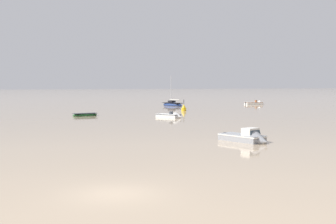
# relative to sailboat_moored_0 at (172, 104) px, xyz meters

# --- Properties ---
(ground_plane) EXTENTS (800.00, 800.00, 0.00)m
(ground_plane) POSITION_rel_sailboat_moored_0_xyz_m (-31.34, -78.62, -0.31)
(ground_plane) COLOR tan
(sailboat_moored_0) EXTENTS (3.87, 6.76, 7.23)m
(sailboat_moored_0) POSITION_rel_sailboat_moored_0_xyz_m (0.00, 0.00, 0.00)
(sailboat_moored_0) COLOR navy
(sailboat_moored_0) RESTS_ON ground
(rowboat_moored_2) EXTENTS (4.22, 2.15, 0.64)m
(rowboat_moored_2) POSITION_rel_sailboat_moored_0_xyz_m (-24.39, -26.70, -0.14)
(rowboat_moored_2) COLOR #23602D
(rowboat_moored_2) RESTS_ON ground
(motorboat_moored_0) EXTENTS (3.26, 5.22, 1.88)m
(motorboat_moored_0) POSITION_rel_sailboat_moored_0_xyz_m (-16.18, -64.00, -0.03)
(motorboat_moored_0) COLOR gray
(motorboat_moored_0) RESTS_ON ground
(motorboat_moored_1) EXTENTS (4.95, 2.04, 1.65)m
(motorboat_moored_1) POSITION_rel_sailboat_moored_0_xyz_m (21.58, -0.62, -0.09)
(motorboat_moored_1) COLOR white
(motorboat_moored_1) RESTS_ON ground
(motorboat_moored_3) EXTENTS (3.60, 4.40, 1.47)m
(motorboat_moored_3) POSITION_rel_sailboat_moored_0_xyz_m (-12.72, -34.70, -0.11)
(motorboat_moored_3) COLOR white
(motorboat_moored_3) RESTS_ON ground
(channel_buoy) EXTENTS (0.90, 0.90, 2.30)m
(channel_buoy) POSITION_rel_sailboat_moored_0_xyz_m (-4.51, -18.71, 0.15)
(channel_buoy) COLOR gold
(channel_buoy) RESTS_ON ground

